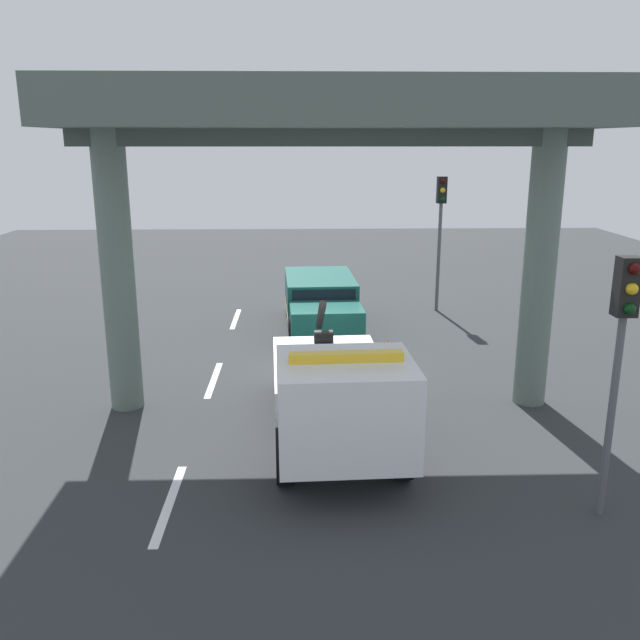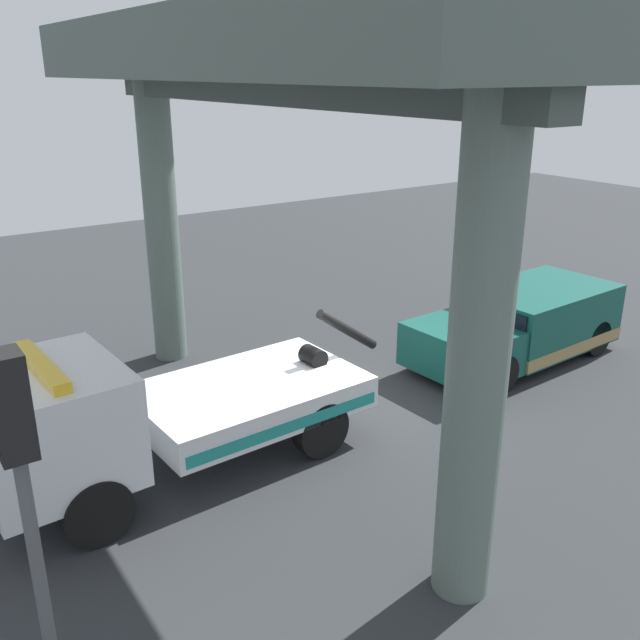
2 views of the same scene
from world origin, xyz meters
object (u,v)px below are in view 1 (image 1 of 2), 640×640
(tow_truck_white, at_px, (337,392))
(traffic_light_near, at_px, (441,215))
(traffic_cone_orange, at_px, (387,350))
(towed_van_green, at_px, (321,304))
(traffic_light_far, at_px, (622,332))

(tow_truck_white, distance_m, traffic_light_near, 12.00)
(traffic_light_near, height_order, traffic_cone_orange, traffic_light_near)
(towed_van_green, bearing_deg, tow_truck_white, 0.26)
(towed_van_green, relative_size, traffic_cone_orange, 8.85)
(towed_van_green, xyz_separation_m, traffic_light_near, (-2.08, 4.20, 2.63))
(towed_van_green, xyz_separation_m, traffic_light_far, (11.42, 4.20, 2.31))
(towed_van_green, height_order, traffic_light_near, traffic_light_near)
(tow_truck_white, height_order, traffic_light_near, traffic_light_near)
(traffic_light_near, relative_size, traffic_cone_orange, 7.87)
(traffic_light_far, distance_m, traffic_cone_orange, 8.82)
(traffic_cone_orange, bearing_deg, towed_van_green, -153.26)
(traffic_light_far, xyz_separation_m, traffic_cone_orange, (-7.99, -2.47, -2.80))
(towed_van_green, distance_m, traffic_cone_orange, 3.87)
(towed_van_green, xyz_separation_m, traffic_cone_orange, (3.43, 1.73, -0.50))
(towed_van_green, relative_size, traffic_light_far, 1.25)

